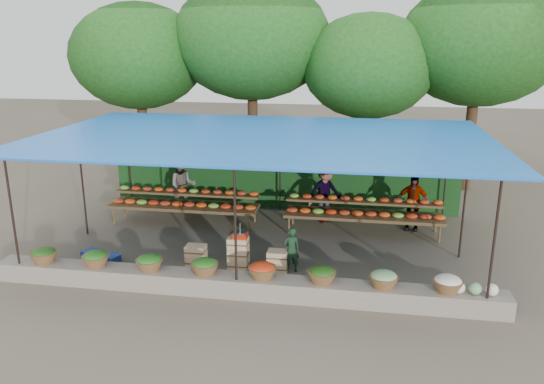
% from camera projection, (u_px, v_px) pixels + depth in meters
% --- Properties ---
extents(ground, '(60.00, 60.00, 0.00)m').
position_uv_depth(ground, '(263.00, 245.00, 13.50)').
color(ground, brown).
rests_on(ground, ground).
extents(stone_curb, '(10.60, 0.55, 0.40)m').
position_uv_depth(stone_curb, '(238.00, 285.00, 10.84)').
color(stone_curb, slate).
rests_on(stone_curb, ground).
extents(stall_canopy, '(10.80, 6.60, 2.82)m').
position_uv_depth(stall_canopy, '(263.00, 141.00, 12.81)').
color(stall_canopy, black).
rests_on(stall_canopy, ground).
extents(produce_baskets, '(8.98, 0.58, 0.34)m').
position_uv_depth(produce_baskets, '(233.00, 269.00, 10.76)').
color(produce_baskets, brown).
rests_on(produce_baskets, stone_curb).
extents(netting_backdrop, '(10.60, 0.06, 2.50)m').
position_uv_depth(netting_backdrop, '(281.00, 168.00, 16.14)').
color(netting_backdrop, '#1A4A1A').
rests_on(netting_backdrop, ground).
extents(tree_row, '(16.51, 5.50, 7.12)m').
position_uv_depth(tree_row, '(309.00, 49.00, 17.88)').
color(tree_row, '#341D12').
rests_on(tree_row, ground).
extents(fruit_table_left, '(4.21, 0.95, 0.93)m').
position_uv_depth(fruit_table_left, '(185.00, 202.00, 15.01)').
color(fruit_table_left, '#4F341F').
rests_on(fruit_table_left, ground).
extents(fruit_table_right, '(4.21, 0.95, 0.93)m').
position_uv_depth(fruit_table_right, '(364.00, 211.00, 14.22)').
color(fruit_table_right, '#4F341F').
rests_on(fruit_table_right, ground).
extents(crate_counter, '(2.35, 0.34, 0.77)m').
position_uv_depth(crate_counter, '(237.00, 256.00, 12.00)').
color(crate_counter, tan).
rests_on(crate_counter, ground).
extents(weighing_scale, '(0.34, 0.34, 0.36)m').
position_uv_depth(weighing_scale, '(240.00, 234.00, 11.83)').
color(weighing_scale, red).
rests_on(weighing_scale, crate_counter).
extents(vendor_seated, '(0.46, 0.39, 1.06)m').
position_uv_depth(vendor_seated, '(291.00, 250.00, 11.79)').
color(vendor_seated, '#17331F').
rests_on(vendor_seated, ground).
extents(customer_left, '(0.94, 0.83, 1.62)m').
position_uv_depth(customer_left, '(183.00, 185.00, 15.91)').
color(customer_left, slate).
rests_on(customer_left, ground).
extents(customer_mid, '(1.27, 1.13, 1.71)m').
position_uv_depth(customer_mid, '(325.00, 193.00, 14.98)').
color(customer_mid, slate).
rests_on(customer_mid, ground).
extents(customer_right, '(0.97, 0.53, 1.57)m').
position_uv_depth(customer_right, '(413.00, 202.00, 14.36)').
color(customer_right, slate).
rests_on(customer_right, ground).
extents(blue_crate_front, '(0.52, 0.40, 0.29)m').
position_uv_depth(blue_crate_front, '(108.00, 261.00, 12.17)').
color(blue_crate_front, navy).
rests_on(blue_crate_front, ground).
extents(blue_crate_back, '(0.57, 0.49, 0.28)m').
position_uv_depth(blue_crate_back, '(93.00, 257.00, 12.42)').
color(blue_crate_back, navy).
rests_on(blue_crate_back, ground).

